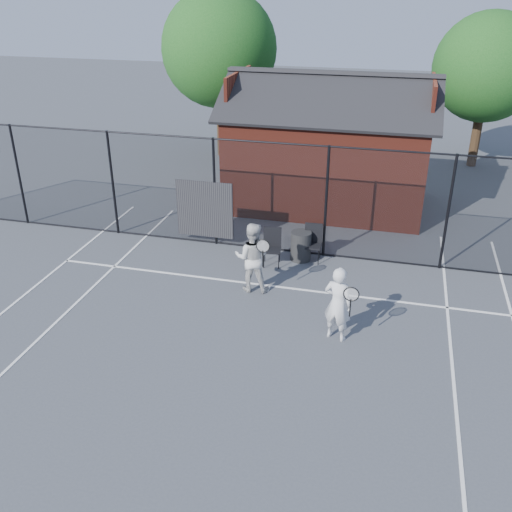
% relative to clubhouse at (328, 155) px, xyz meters
% --- Properties ---
extents(ground, '(80.00, 80.00, 0.00)m').
position_rel_clubhouse_xyz_m(ground, '(-0.50, -9.00, -1.61)').
color(ground, '#45494E').
rests_on(ground, ground).
extents(court_lines, '(11.02, 18.00, 0.01)m').
position_rel_clubhouse_xyz_m(court_lines, '(-0.50, -10.32, -1.60)').
color(court_lines, white).
rests_on(court_lines, ground).
extents(fence, '(22.04, 3.00, 3.00)m').
position_rel_clubhouse_xyz_m(fence, '(-0.80, -4.00, -0.16)').
color(fence, black).
rests_on(fence, ground).
extents(clubhouse, '(6.50, 4.36, 4.19)m').
position_rel_clubhouse_xyz_m(clubhouse, '(0.00, 0.00, 0.00)').
color(clubhouse, maroon).
rests_on(clubhouse, ground).
extents(tree_left, '(4.48, 4.48, 6.44)m').
position_rel_clubhouse_xyz_m(tree_left, '(-5.00, 4.50, 2.58)').
color(tree_left, '#321D14').
rests_on(tree_left, ground).
extents(tree_right, '(3.97, 3.97, 5.70)m').
position_rel_clubhouse_xyz_m(tree_right, '(5.00, 5.50, 2.10)').
color(tree_right, '#321D14').
rests_on(tree_right, ground).
extents(player_front, '(0.77, 0.61, 1.62)m').
position_rel_clubhouse_xyz_m(player_front, '(1.31, -7.80, -0.79)').
color(player_front, white).
rests_on(player_front, ground).
extents(player_back, '(0.96, 0.74, 1.70)m').
position_rel_clubhouse_xyz_m(player_back, '(-0.87, -6.26, -0.76)').
color(player_back, silver).
rests_on(player_back, ground).
extents(chair_left, '(0.48, 0.50, 0.96)m').
position_rel_clubhouse_xyz_m(chair_left, '(0.25, -4.40, -1.13)').
color(chair_left, black).
rests_on(chair_left, ground).
extents(chair_right, '(0.53, 0.54, 0.96)m').
position_rel_clubhouse_xyz_m(chair_right, '(-0.71, -4.90, -1.13)').
color(chair_right, black).
rests_on(chair_right, ground).
extents(waste_bin, '(0.64, 0.64, 0.78)m').
position_rel_clubhouse_xyz_m(waste_bin, '(-0.04, -4.40, -1.22)').
color(waste_bin, '#242424').
rests_on(waste_bin, ground).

